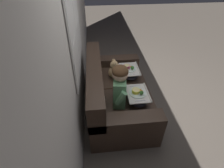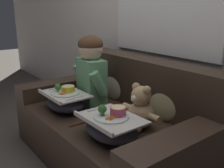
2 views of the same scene
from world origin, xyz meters
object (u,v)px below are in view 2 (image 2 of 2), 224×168
throw_pillow_behind_child (115,82)px  lap_tray_child (66,101)px  couch (116,125)px  throw_pillow_behind_teddy (166,99)px  child_figure (91,67)px  teddy_bear (140,110)px  lap_tray_teddy (111,127)px

throw_pillow_behind_child → lap_tray_child: bearing=-90.0°
couch → throw_pillow_behind_teddy: size_ratio=4.82×
child_figure → teddy_bear: 0.68m
throw_pillow_behind_child → throw_pillow_behind_teddy: 0.64m
couch → teddy_bear: bearing=-6.5°
lap_tray_child → lap_tray_teddy: (0.64, 0.00, -0.00)m
throw_pillow_behind_teddy → throw_pillow_behind_child: bearing=180.0°
child_figure → couch: bearing=5.9°
throw_pillow_behind_teddy → lap_tray_child: (-0.64, -0.53, -0.08)m
couch → lap_tray_teddy: 0.48m
lap_tray_child → lap_tray_teddy: size_ratio=0.98×
throw_pillow_behind_child → lap_tray_child: 0.54m
child_figure → teddy_bear: (0.64, -0.00, -0.20)m
lap_tray_child → couch: bearing=42.8°
lap_tray_child → child_figure: bearing=90.0°
couch → throw_pillow_behind_child: (-0.32, 0.23, 0.27)m
child_figure → lap_tray_teddy: size_ratio=1.44×
throw_pillow_behind_child → lap_tray_teddy: size_ratio=0.84×
couch → teddy_bear: size_ratio=4.83×
couch → throw_pillow_behind_teddy: bearing=36.0°
lap_tray_child → lap_tray_teddy: lap_tray_teddy is taller
throw_pillow_behind_teddy → child_figure: child_figure is taller
teddy_bear → throw_pillow_behind_child: bearing=157.2°
child_figure → teddy_bear: bearing=-0.3°
child_figure → lap_tray_teddy: bearing=-22.4°
couch → throw_pillow_behind_teddy: (0.32, 0.23, 0.27)m
throw_pillow_behind_child → teddy_bear: size_ratio=1.01×
teddy_bear → lap_tray_child: (-0.64, -0.26, -0.06)m
throw_pillow_behind_child → lap_tray_teddy: throw_pillow_behind_child is taller
couch → throw_pillow_behind_child: size_ratio=4.78×
couch → lap_tray_teddy: (0.32, -0.30, 0.19)m
throw_pillow_behind_teddy → teddy_bear: 0.27m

